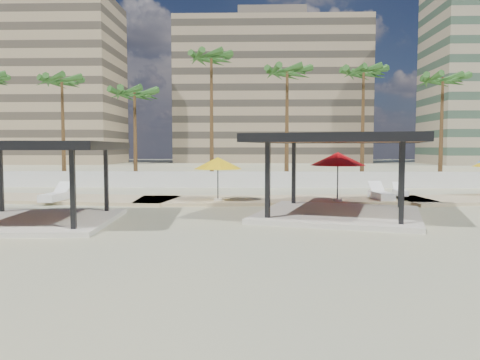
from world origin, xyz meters
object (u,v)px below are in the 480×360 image
object	(u,v)px
lounger_a	(56,196)
lounger_b	(381,195)
lounger_c	(400,192)
pavilion_central	(339,168)
umbrella_c	(338,159)
pavilion_west	(32,175)

from	to	relation	value
lounger_a	lounger_b	world-z (taller)	lounger_a
lounger_a	lounger_c	size ratio (longest dim) A/B	1.28
pavilion_central	umbrella_c	world-z (taller)	pavilion_central
pavilion_central	umbrella_c	size ratio (longest dim) A/B	2.49
lounger_c	umbrella_c	bearing A→B (deg)	134.98
lounger_c	pavilion_west	bearing A→B (deg)	126.28
pavilion_west	lounger_b	world-z (taller)	pavilion_west
pavilion_central	pavilion_west	size ratio (longest dim) A/B	1.29
pavilion_central	lounger_b	world-z (taller)	pavilion_central
pavilion_west	lounger_b	size ratio (longest dim) A/B	2.74
pavilion_central	umbrella_c	xyz separation A→B (m)	(0.71, 4.31, 0.27)
umbrella_c	lounger_c	size ratio (longest dim) A/B	1.81
pavilion_central	lounger_c	xyz separation A→B (m)	(5.04, 7.75, -1.77)
pavilion_west	lounger_a	bearing A→B (deg)	102.55
pavilion_west	umbrella_c	xyz separation A→B (m)	(13.10, 6.52, 0.47)
umbrella_c	lounger_a	size ratio (longest dim) A/B	1.42
umbrella_c	lounger_a	distance (m)	15.13
lounger_b	pavilion_west	bearing A→B (deg)	112.25
pavilion_west	lounger_a	size ratio (longest dim) A/B	2.72
lounger_a	lounger_c	xyz separation A→B (m)	(19.33, 3.39, -0.05)
lounger_a	lounger_b	distance (m)	17.63
umbrella_c	lounger_a	world-z (taller)	umbrella_c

